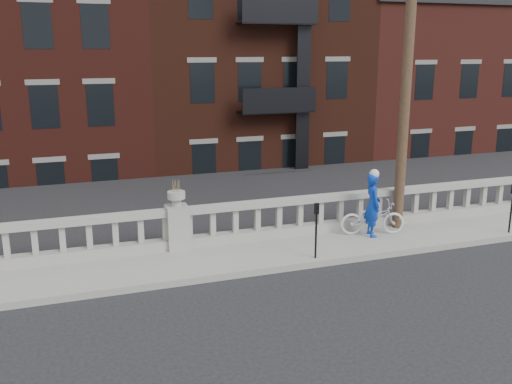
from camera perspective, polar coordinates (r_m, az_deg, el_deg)
ground at (r=11.14m, az=-3.46°, el=-12.82°), size 120.00×120.00×0.00m
sidewalk at (r=13.77m, az=-6.96°, el=-7.11°), size 32.00×2.20×0.15m
balustrade at (r=14.46m, az=-7.86°, el=-3.72°), size 28.00×0.34×1.03m
planter_pedestal at (r=14.40m, az=-7.88°, el=-3.00°), size 0.55×0.55×1.76m
lower_level at (r=32.85m, az=-13.94°, el=9.56°), size 80.00×44.00×20.80m
utility_pole at (r=15.87m, az=15.04°, el=14.39°), size 1.60×0.28×10.00m
parking_meter_c at (r=13.62m, az=6.05°, el=-3.22°), size 0.10×0.09×1.36m
parking_meter_d at (r=16.90m, az=24.23°, el=-0.98°), size 0.10×0.09×1.36m
bicycle at (r=15.72m, az=11.58°, el=-2.53°), size 1.84×1.03×0.92m
cyclist at (r=15.47m, az=11.59°, el=-1.26°), size 0.52×0.69×1.72m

